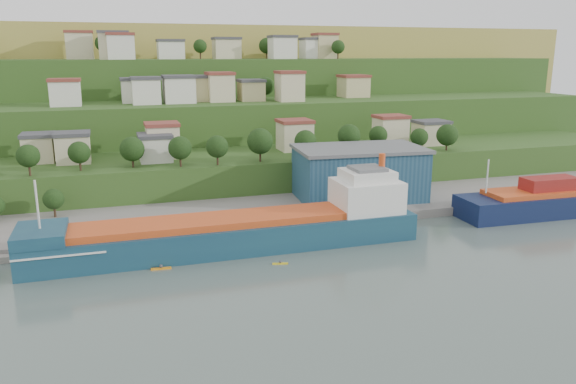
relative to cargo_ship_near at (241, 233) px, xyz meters
name	(u,v)px	position (x,y,z in m)	size (l,w,h in m)	color
ground	(263,261)	(2.13, -8.08, -3.09)	(500.00, 500.00, 0.00)	#45544E
quay	(313,212)	(22.13, 19.92, -3.09)	(220.00, 26.00, 4.00)	slate
hillside	(167,136)	(2.15, 160.63, -3.00)	(360.00, 210.32, 96.00)	#284719
cargo_ship_near	(241,233)	(0.00, 0.00, 0.00)	(75.23, 12.20, 19.33)	#133248
warehouse	(359,172)	(35.04, 22.14, 5.35)	(32.47, 21.51, 12.80)	navy
dinghy	(12,247)	(-42.07, 9.15, -1.49)	(3.96, 1.48, 0.79)	silver
kayak_orange	(161,268)	(-16.09, -6.45, -2.82)	(3.61, 0.94, 0.89)	orange
kayak_yellow	(280,263)	(4.69, -10.51, -2.88)	(2.87, 1.14, 0.71)	yellow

